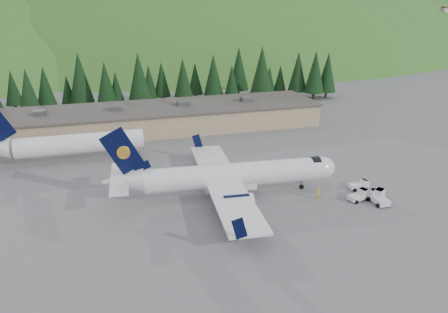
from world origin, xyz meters
The scene contains 11 objects.
ground centered at (0.00, 0.00, 0.00)m, with size 600.00×600.00×0.00m, color slate.
airliner centered at (-1.01, 0.09, 3.07)m, with size 34.76×32.64×11.53m.
second_airliner centered at (-24.92, 22.00, 3.32)m, with size 27.50×11.00×10.05m.
baggage_tug_a centered at (16.75, -6.83, 0.70)m, with size 3.18×2.26×1.57m.
baggage_tug_b centered at (19.00, -3.53, 0.67)m, with size 2.96×1.97×1.50m.
baggage_tug_c centered at (18.73, -8.38, 0.79)m, with size 2.09×3.34×1.76m.
terminal_building centered at (-5.01, 38.00, 2.62)m, with size 71.00×17.00×6.10m.
baggage_tug_d centered at (18.78, -7.23, 0.82)m, with size 3.38×3.80×1.83m.
ramp_worker centered at (11.07, -4.82, 0.95)m, with size 0.69×0.45×1.89m, color gold.
tree_line centered at (-3.61, 60.14, 7.45)m, with size 110.44×17.13×14.33m.
hills centered at (53.34, 207.38, -82.80)m, with size 614.00×330.00×300.00m.
Camera 1 is at (-18.61, -56.39, 27.57)m, focal length 35.00 mm.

